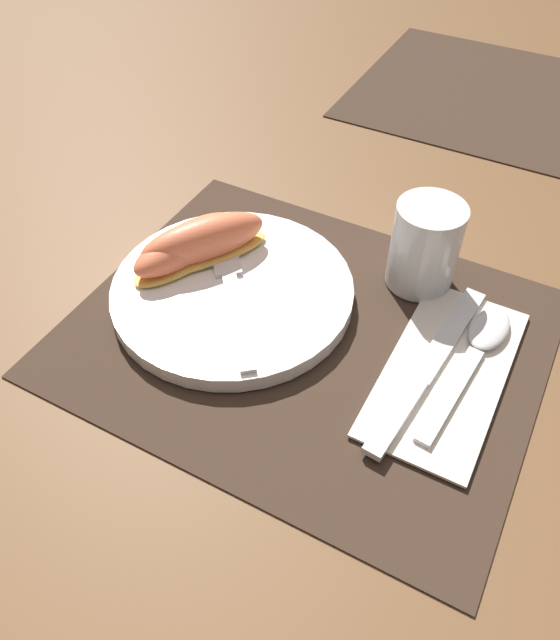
{
  "coord_description": "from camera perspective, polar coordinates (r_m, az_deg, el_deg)",
  "views": [
    {
      "loc": [
        0.17,
        -0.36,
        0.43
      ],
      "look_at": [
        -0.02,
        -0.02,
        0.02
      ],
      "focal_mm": 35.0,
      "sensor_mm": 36.0,
      "label": 1
    }
  ],
  "objects": [
    {
      "name": "citrus_wedge_1",
      "position": [
        0.63,
        -8.59,
        6.7
      ],
      "size": [
        0.08,
        0.13,
        0.04
      ],
      "color": "#F7C656",
      "rests_on": "plate"
    },
    {
      "name": "ground_plane",
      "position": [
        0.58,
        2.32,
        -1.3
      ],
      "size": [
        3.0,
        3.0,
        0.0
      ],
      "primitive_type": "plane",
      "color": "brown"
    },
    {
      "name": "knife",
      "position": [
        0.56,
        13.26,
        -4.39
      ],
      "size": [
        0.04,
        0.22,
        0.01
      ],
      "color": "silver",
      "rests_on": "napkin"
    },
    {
      "name": "napkin",
      "position": [
        0.57,
        14.92,
        -4.54
      ],
      "size": [
        0.1,
        0.2,
        0.0
      ],
      "color": "silver",
      "rests_on": "placemat"
    },
    {
      "name": "placemat_far",
      "position": [
        1.01,
        20.02,
        18.56
      ],
      "size": [
        0.42,
        0.35,
        0.0
      ],
      "color": "#38281E",
      "rests_on": "ground_plane"
    },
    {
      "name": "plate",
      "position": [
        0.61,
        -4.34,
        2.65
      ],
      "size": [
        0.23,
        0.23,
        0.02
      ],
      "color": "white",
      "rests_on": "placemat"
    },
    {
      "name": "citrus_wedge_0",
      "position": [
        0.62,
        -7.02,
        7.07
      ],
      "size": [
        0.11,
        0.13,
        0.04
      ],
      "color": "#F7C656",
      "rests_on": "plate"
    },
    {
      "name": "fork",
      "position": [
        0.6,
        -4.58,
        3.57
      ],
      "size": [
        0.14,
        0.17,
        0.0
      ],
      "color": "silver",
      "rests_on": "plate"
    },
    {
      "name": "spoon",
      "position": [
        0.59,
        17.77,
        -2.19
      ],
      "size": [
        0.04,
        0.18,
        0.01
      ],
      "color": "silver",
      "rests_on": "napkin"
    },
    {
      "name": "placemat",
      "position": [
        0.58,
        2.33,
        -1.16
      ],
      "size": [
        0.42,
        0.35,
        0.0
      ],
      "color": "#38281E",
      "rests_on": "ground_plane"
    },
    {
      "name": "juice_glass",
      "position": [
        0.62,
        13.03,
        6.23
      ],
      "size": [
        0.07,
        0.07,
        0.09
      ],
      "color": "silver",
      "rests_on": "placemat"
    }
  ]
}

